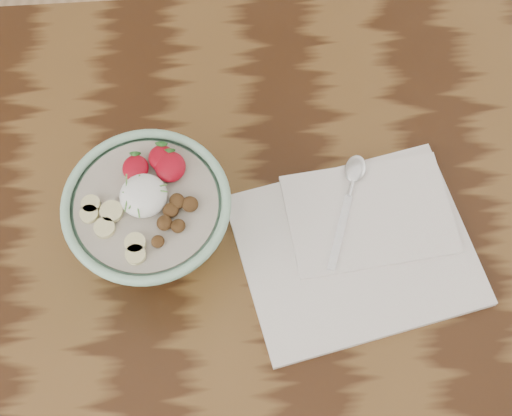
{
  "coord_description": "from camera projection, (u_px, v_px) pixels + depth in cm",
  "views": [
    {
      "loc": [
        -7.83,
        -29.24,
        161.51
      ],
      "look_at": [
        -5.6,
        3.73,
        86.76
      ],
      "focal_mm": 50.0,
      "sensor_mm": 36.0,
      "label": 1
    }
  ],
  "objects": [
    {
      "name": "napkin",
      "position": [
        359.0,
        242.0,
        0.92
      ],
      "size": [
        33.3,
        29.01,
        1.79
      ],
      "rotation": [
        0.0,
        0.0,
        0.21
      ],
      "color": "white",
      "rests_on": "table"
    },
    {
      "name": "spoon",
      "position": [
        352.0,
        184.0,
        0.94
      ],
      "size": [
        7.28,
        16.42,
        0.88
      ],
      "rotation": [
        0.0,
        0.0,
        -0.33
      ],
      "color": "silver",
      "rests_on": "napkin"
    },
    {
      "name": "table",
      "position": [
        298.0,
        291.0,
        1.0
      ],
      "size": [
        160.0,
        90.0,
        75.0
      ],
      "color": "#331C0C",
      "rests_on": "ground"
    },
    {
      "name": "breakfast_bowl",
      "position": [
        151.0,
        217.0,
        0.87
      ],
      "size": [
        19.96,
        19.96,
        13.36
      ],
      "rotation": [
        0.0,
        0.0,
        0.39
      ],
      "color": "#92C5A6",
      "rests_on": "table"
    }
  ]
}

